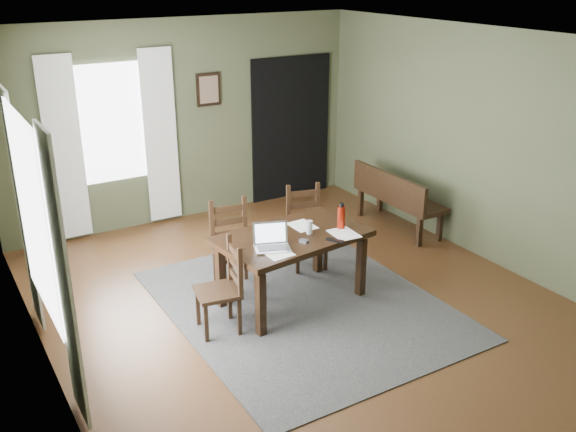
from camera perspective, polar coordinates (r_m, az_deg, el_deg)
ground at (r=6.80m, az=1.31°, el=-7.92°), size 5.00×6.00×0.01m
room_shell at (r=6.11m, az=1.46°, el=6.99°), size 5.02×6.02×2.71m
rug at (r=6.79m, az=1.31°, el=-7.84°), size 2.60×3.20×0.01m
dining_table at (r=6.57m, az=0.37°, el=-2.37°), size 1.61×1.08×0.76m
chair_end at (r=6.18m, az=-5.85°, el=-6.41°), size 0.46×0.46×0.92m
chair_back_left at (r=6.94m, az=-4.91°, el=-2.76°), size 0.49×0.49×0.99m
chair_back_right at (r=7.46m, az=1.63°, el=-1.05°), size 0.51×0.51×0.95m
bench at (r=8.59m, az=9.54°, el=1.85°), size 0.46×1.42×0.80m
laptop at (r=6.22m, az=-1.48°, el=-2.26°), size 0.41×0.37×0.23m
computer_mouse at (r=6.33m, az=1.41°, el=-2.24°), size 0.08×0.10×0.03m
tv_remote at (r=6.38m, az=4.19°, el=-2.17°), size 0.14×0.18×0.02m
drinking_glass at (r=6.52m, az=1.92°, el=-1.00°), size 0.08×0.08×0.14m
water_bottle at (r=6.65m, az=4.76°, el=-0.07°), size 0.10×0.10×0.28m
paper_a at (r=6.13m, az=-1.04°, el=-3.24°), size 0.26×0.33×0.00m
paper_b at (r=6.56m, az=4.99°, el=-1.57°), size 0.27×0.34×0.00m
paper_c at (r=6.73m, az=1.28°, el=-0.86°), size 0.24×0.30×0.00m
window_left at (r=5.57m, az=-21.80°, el=0.10°), size 0.01×1.30×1.70m
window_back at (r=8.46m, az=-15.42°, el=7.94°), size 1.00×0.01×1.50m
curtain_left_near at (r=4.92m, az=-19.32°, el=-5.56°), size 0.03×0.48×2.30m
curtain_left_far at (r=6.42m, az=-22.55°, el=0.39°), size 0.03×0.48×2.30m
curtain_back_left at (r=8.36m, az=-19.27°, el=5.55°), size 0.44×0.03×2.30m
curtain_back_right at (r=8.67m, az=-11.26°, el=6.92°), size 0.44×0.03×2.30m
framed_picture at (r=8.84m, az=-7.08°, el=11.10°), size 0.34×0.03×0.44m
doorway_back at (r=9.58m, az=0.27°, el=7.80°), size 1.30×0.03×2.10m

